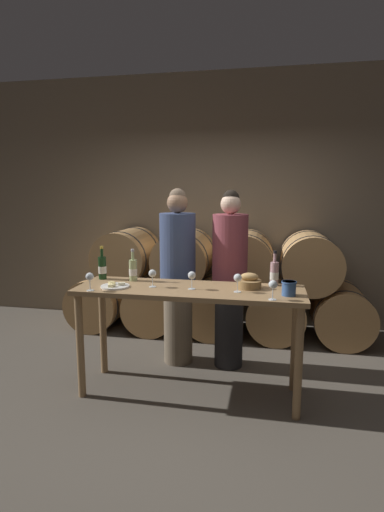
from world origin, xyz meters
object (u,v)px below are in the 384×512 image
object	(u,v)px
tasting_table	(189,304)
wine_glass_right	(238,279)
cheese_plate	(115,286)
wine_glass_center	(192,276)
person_right	(230,279)
person_left	(178,276)
wine_glass_far_right	(273,285)
wine_bottle_red	(102,268)
wine_bottle_rose	(274,273)
wine_bottle_white	(133,270)
wine_glass_far_left	(90,277)
blue_crock	(289,288)
wine_glass_left	(152,274)
bread_basket	(249,282)

from	to	relation	value
tasting_table	wine_glass_right	distance (m)	0.48
cheese_plate	wine_glass_center	distance (m)	0.66
person_right	wine_glass_right	bearing A→B (deg)	-79.07
person_left	person_right	distance (m)	0.52
tasting_table	wine_glass_far_right	world-z (taller)	wine_glass_far_right
person_left	cheese_plate	xyz separation A→B (m)	(-0.37, -0.71, 0.05)
wine_glass_right	wine_glass_far_right	size ratio (longest dim) A/B	1.00
wine_bottle_red	wine_bottle_rose	size ratio (longest dim) A/B	1.02
person_right	wine_bottle_white	xyz separation A→B (m)	(-0.82, -0.45, 0.15)
person_left	wine_glass_far_left	world-z (taller)	person_left
person_left	wine_bottle_rose	size ratio (longest dim) A/B	5.89
wine_bottle_white	wine_glass_center	bearing A→B (deg)	-19.48
wine_glass_far_left	wine_glass_far_right	size ratio (longest dim) A/B	1.00
wine_glass_far_right	blue_crock	bearing A→B (deg)	50.63
person_right	wine_glass_center	distance (m)	0.72
person_left	blue_crock	world-z (taller)	person_left
wine_glass_far_right	wine_bottle_red	bearing A→B (deg)	164.69
person_right	wine_glass_left	distance (m)	0.88
blue_crock	wine_glass_left	bearing A→B (deg)	176.79
wine_bottle_red	wine_glass_right	bearing A→B (deg)	-10.79
wine_glass_far_right	tasting_table	bearing A→B (deg)	160.66
blue_crock	wine_glass_right	size ratio (longest dim) A/B	0.77
wine_bottle_red	wine_glass_right	distance (m)	1.27
person_right	wine_glass_left	bearing A→B (deg)	-131.98
wine_glass_right	wine_glass_far_left	bearing A→B (deg)	-171.02
person_right	wine_glass_left	size ratio (longest dim) A/B	11.66
bread_basket	wine_glass_center	size ratio (longest dim) A/B	1.33
person_left	cheese_plate	world-z (taller)	person_left
wine_bottle_rose	wine_glass_right	xyz separation A→B (m)	(-0.29, -0.29, 0.01)
person_left	wine_glass_right	distance (m)	0.95
bread_basket	cheese_plate	distance (m)	1.12
wine_bottle_red	wine_glass_left	distance (m)	0.57
person_left	bread_basket	size ratio (longest dim) A/B	8.85
tasting_table	wine_glass_left	size ratio (longest dim) A/B	12.67
bread_basket	wine_glass_left	bearing A→B (deg)	-171.57
wine_glass_far_left	blue_crock	bearing A→B (deg)	5.66
wine_bottle_red	wine_glass_far_right	distance (m)	1.58
wine_glass_far_left	wine_glass_left	bearing A→B (deg)	25.38
wine_glass_far_right	bread_basket	bearing A→B (deg)	119.78
cheese_plate	wine_glass_right	size ratio (longest dim) A/B	1.61
wine_glass_far_left	wine_glass_left	world-z (taller)	same
person_right	wine_bottle_rose	xyz separation A→B (m)	(0.42, -0.39, 0.15)
tasting_table	wine_glass_center	xyz separation A→B (m)	(0.03, -0.04, 0.25)
wine_glass_center	wine_bottle_white	bearing A→B (deg)	160.52
wine_bottle_white	wine_glass_center	world-z (taller)	wine_bottle_white
wine_bottle_rose	wine_glass_left	xyz separation A→B (m)	(-1.00, -0.26, 0.01)
tasting_table	cheese_plate	world-z (taller)	cheese_plate
tasting_table	wine_glass_left	xyz separation A→B (m)	(-0.31, -0.03, 0.25)
wine_bottle_white	wine_bottle_rose	bearing A→B (deg)	2.99
wine_glass_far_right	person_right	bearing A→B (deg)	115.26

